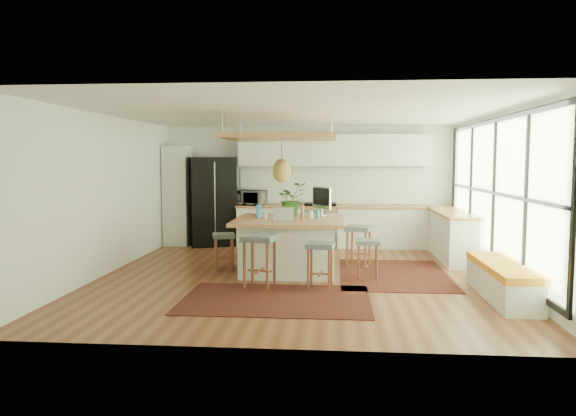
# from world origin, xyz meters

# --- Properties ---
(floor) EXTENTS (7.00, 7.00, 0.00)m
(floor) POSITION_xyz_m (0.00, 0.00, 0.00)
(floor) COLOR #5A2919
(floor) RESTS_ON ground
(ceiling) EXTENTS (7.00, 7.00, 0.00)m
(ceiling) POSITION_xyz_m (0.00, 0.00, 2.70)
(ceiling) COLOR white
(ceiling) RESTS_ON ground
(wall_back) EXTENTS (6.50, 0.00, 6.50)m
(wall_back) POSITION_xyz_m (0.00, 3.50, 1.35)
(wall_back) COLOR silver
(wall_back) RESTS_ON ground
(wall_front) EXTENTS (6.50, 0.00, 6.50)m
(wall_front) POSITION_xyz_m (0.00, -3.50, 1.35)
(wall_front) COLOR silver
(wall_front) RESTS_ON ground
(wall_left) EXTENTS (0.00, 7.00, 7.00)m
(wall_left) POSITION_xyz_m (-3.25, 0.00, 1.35)
(wall_left) COLOR silver
(wall_left) RESTS_ON ground
(wall_right) EXTENTS (0.00, 7.00, 7.00)m
(wall_right) POSITION_xyz_m (3.25, 0.00, 1.35)
(wall_right) COLOR silver
(wall_right) RESTS_ON ground
(window_wall) EXTENTS (0.10, 6.20, 2.60)m
(window_wall) POSITION_xyz_m (3.22, 0.00, 1.40)
(window_wall) COLOR black
(window_wall) RESTS_ON wall_right
(pantry) EXTENTS (0.55, 0.60, 2.25)m
(pantry) POSITION_xyz_m (-2.95, 3.18, 1.12)
(pantry) COLOR silver
(pantry) RESTS_ON floor
(back_counter_base) EXTENTS (4.20, 0.60, 0.88)m
(back_counter_base) POSITION_xyz_m (0.55, 3.18, 0.44)
(back_counter_base) COLOR silver
(back_counter_base) RESTS_ON floor
(back_counter_top) EXTENTS (4.24, 0.64, 0.05)m
(back_counter_top) POSITION_xyz_m (0.55, 3.18, 0.90)
(back_counter_top) COLOR #A05C39
(back_counter_top) RESTS_ON back_counter_base
(backsplash) EXTENTS (4.20, 0.02, 0.80)m
(backsplash) POSITION_xyz_m (0.55, 3.48, 1.35)
(backsplash) COLOR white
(backsplash) RESTS_ON wall_back
(upper_cabinets) EXTENTS (4.20, 0.34, 0.70)m
(upper_cabinets) POSITION_xyz_m (0.55, 3.32, 2.15)
(upper_cabinets) COLOR silver
(upper_cabinets) RESTS_ON wall_back
(range) EXTENTS (0.76, 0.62, 1.00)m
(range) POSITION_xyz_m (0.30, 3.18, 0.50)
(range) COLOR #A5A5AA
(range) RESTS_ON floor
(right_counter_base) EXTENTS (0.60, 2.50, 0.88)m
(right_counter_base) POSITION_xyz_m (2.93, 2.00, 0.44)
(right_counter_base) COLOR silver
(right_counter_base) RESTS_ON floor
(right_counter_top) EXTENTS (0.64, 2.54, 0.05)m
(right_counter_top) POSITION_xyz_m (2.93, 2.00, 0.90)
(right_counter_top) COLOR #A05C39
(right_counter_top) RESTS_ON right_counter_base
(window_bench) EXTENTS (0.52, 2.00, 0.50)m
(window_bench) POSITION_xyz_m (2.95, -1.20, 0.25)
(window_bench) COLOR silver
(window_bench) RESTS_ON floor
(ceiling_panel) EXTENTS (1.86, 1.86, 0.80)m
(ceiling_panel) POSITION_xyz_m (-0.30, 0.40, 2.05)
(ceiling_panel) COLOR #A05C39
(ceiling_panel) RESTS_ON ceiling
(rug_near) EXTENTS (2.60, 1.80, 0.01)m
(rug_near) POSITION_xyz_m (-0.19, -1.53, 0.01)
(rug_near) COLOR black
(rug_near) RESTS_ON floor
(rug_right) EXTENTS (1.80, 2.60, 0.01)m
(rug_right) POSITION_xyz_m (1.61, 0.29, 0.01)
(rug_right) COLOR black
(rug_right) RESTS_ON floor
(fridge) EXTENTS (1.20, 1.07, 2.00)m
(fridge) POSITION_xyz_m (-2.15, 3.21, 0.93)
(fridge) COLOR black
(fridge) RESTS_ON floor
(island) EXTENTS (1.85, 1.85, 0.93)m
(island) POSITION_xyz_m (-0.16, 0.40, 0.47)
(island) COLOR #A05C39
(island) RESTS_ON floor
(stool_near_left) EXTENTS (0.56, 0.56, 0.80)m
(stool_near_left) POSITION_xyz_m (-0.52, -0.79, 0.35)
(stool_near_left) COLOR #495051
(stool_near_left) RESTS_ON floor
(stool_near_right) EXTENTS (0.45, 0.45, 0.69)m
(stool_near_right) POSITION_xyz_m (0.40, -0.77, 0.35)
(stool_near_right) COLOR #495051
(stool_near_right) RESTS_ON floor
(stool_right_front) EXTENTS (0.39, 0.39, 0.64)m
(stool_right_front) POSITION_xyz_m (1.15, -0.09, 0.35)
(stool_right_front) COLOR #495051
(stool_right_front) RESTS_ON floor
(stool_right_back) EXTENTS (0.54, 0.54, 0.74)m
(stool_right_back) POSITION_xyz_m (1.05, 0.98, 0.35)
(stool_right_back) COLOR #495051
(stool_right_back) RESTS_ON floor
(stool_left_side) EXTENTS (0.47, 0.47, 0.64)m
(stool_left_side) POSITION_xyz_m (-1.34, 0.49, 0.35)
(stool_left_side) COLOR #495051
(stool_left_side) RESTS_ON floor
(laptop) EXTENTS (0.36, 0.38, 0.25)m
(laptop) POSITION_xyz_m (-0.22, -0.16, 1.05)
(laptop) COLOR #A5A5AA
(laptop) RESTS_ON island
(monitor) EXTENTS (0.49, 0.59, 0.53)m
(monitor) POSITION_xyz_m (0.38, 0.85, 1.19)
(monitor) COLOR #A5A5AA
(monitor) RESTS_ON island
(microwave) EXTENTS (0.67, 0.48, 0.41)m
(microwave) POSITION_xyz_m (-1.25, 3.13, 1.13)
(microwave) COLOR #A5A5AA
(microwave) RESTS_ON back_counter_top
(island_plant) EXTENTS (0.79, 0.80, 0.46)m
(island_plant) POSITION_xyz_m (-0.19, 1.03, 1.16)
(island_plant) COLOR #1E4C19
(island_plant) RESTS_ON island
(island_bowl) EXTENTS (0.29, 0.29, 0.06)m
(island_bowl) POSITION_xyz_m (-0.75, 0.76, 0.96)
(island_bowl) COLOR white
(island_bowl) RESTS_ON island
(island_bottle_0) EXTENTS (0.07, 0.07, 0.19)m
(island_bottle_0) POSITION_xyz_m (-0.71, 0.50, 1.03)
(island_bottle_0) COLOR #3287C9
(island_bottle_0) RESTS_ON island
(island_bottle_1) EXTENTS (0.07, 0.07, 0.19)m
(island_bottle_1) POSITION_xyz_m (-0.56, 0.25, 1.03)
(island_bottle_1) COLOR silver
(island_bottle_1) RESTS_ON island
(island_bottle_2) EXTENTS (0.07, 0.07, 0.19)m
(island_bottle_2) POSITION_xyz_m (0.09, 0.10, 1.03)
(island_bottle_2) COLOR #964D32
(island_bottle_2) RESTS_ON island
(island_bottle_3) EXTENTS (0.07, 0.07, 0.19)m
(island_bottle_3) POSITION_xyz_m (0.19, 0.45, 1.03)
(island_bottle_3) COLOR white
(island_bottle_3) RESTS_ON island
(island_bottle_4) EXTENTS (0.07, 0.07, 0.19)m
(island_bottle_4) POSITION_xyz_m (-0.36, 0.65, 1.03)
(island_bottle_4) COLOR #51844F
(island_bottle_4) RESTS_ON island
(island_bottle_5) EXTENTS (0.07, 0.07, 0.19)m
(island_bottle_5) POSITION_xyz_m (0.34, 0.30, 1.03)
(island_bottle_5) COLOR #3287C9
(island_bottle_5) RESTS_ON island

